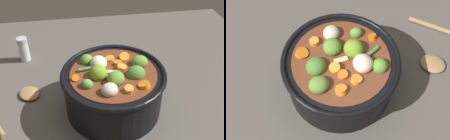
% 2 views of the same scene
% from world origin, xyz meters
% --- Properties ---
extents(ground_plane, '(1.10, 1.10, 0.00)m').
position_xyz_m(ground_plane, '(0.00, 0.00, 0.00)').
color(ground_plane, '#514C47').
extents(cooking_pot, '(0.26, 0.26, 0.14)m').
position_xyz_m(cooking_pot, '(-0.00, -0.00, 0.06)').
color(cooking_pot, black).
rests_on(cooking_pot, ground_plane).
extents(wooden_spoon, '(0.19, 0.19, 0.01)m').
position_xyz_m(wooden_spoon, '(-0.26, 0.06, 0.01)').
color(wooden_spoon, '#9C784C').
rests_on(wooden_spoon, ground_plane).
extents(salt_shaker, '(0.03, 0.03, 0.08)m').
position_xyz_m(salt_shaker, '(-0.25, 0.26, 0.04)').
color(salt_shaker, silver).
rests_on(salt_shaker, ground_plane).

